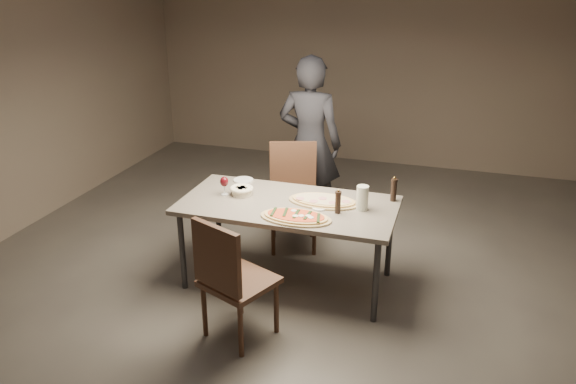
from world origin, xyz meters
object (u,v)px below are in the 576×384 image
(ham_pizza, at_px, (324,201))
(chair_far, at_px, (293,189))
(zucchini_pizza, at_px, (296,217))
(diner, at_px, (310,144))
(pepper_mill_left, at_px, (338,202))
(dining_table, at_px, (288,209))
(bread_basket, at_px, (242,190))
(chair_near, at_px, (230,275))
(carafe, at_px, (362,198))

(ham_pizza, relative_size, chair_far, 0.59)
(zucchini_pizza, relative_size, diner, 0.32)
(diner, bearing_deg, chair_far, 85.84)
(ham_pizza, xyz_separation_m, pepper_mill_left, (0.16, -0.17, 0.08))
(dining_table, bearing_deg, pepper_mill_left, -9.32)
(ham_pizza, bearing_deg, diner, 105.30)
(bread_basket, bearing_deg, dining_table, -7.45)
(chair_far, bearing_deg, diner, -113.58)
(zucchini_pizza, height_order, chair_far, chair_far)
(chair_far, relative_size, diner, 0.56)
(diner, bearing_deg, pepper_mill_left, 115.75)
(bread_basket, bearing_deg, chair_near, -73.24)
(chair_near, relative_size, chair_far, 0.97)
(ham_pizza, relative_size, carafe, 2.92)
(chair_near, bearing_deg, chair_far, 114.23)
(zucchini_pizza, relative_size, bread_basket, 2.83)
(dining_table, xyz_separation_m, chair_far, (-0.19, 0.76, -0.13))
(zucchini_pizza, relative_size, chair_far, 0.57)
(chair_near, distance_m, chair_far, 1.68)
(chair_near, bearing_deg, carafe, 74.86)
(zucchini_pizza, xyz_separation_m, diner, (-0.30, 1.48, 0.14))
(pepper_mill_left, height_order, chair_near, chair_near)
(dining_table, relative_size, bread_basket, 8.88)
(dining_table, height_order, diner, diner)
(bread_basket, xyz_separation_m, carafe, (1.05, -0.00, 0.06))
(ham_pizza, height_order, chair_far, chair_far)
(bread_basket, bearing_deg, zucchini_pizza, -29.65)
(ham_pizza, height_order, bread_basket, bread_basket)
(zucchini_pizza, distance_m, pepper_mill_left, 0.36)
(diner, bearing_deg, dining_table, 97.99)
(chair_near, relative_size, diner, 0.54)
(carafe, xyz_separation_m, chair_far, (-0.80, 0.71, -0.29))
(chair_far, bearing_deg, pepper_mill_left, 108.66)
(pepper_mill_left, relative_size, diner, 0.11)
(carafe, bearing_deg, diner, 123.34)
(zucchini_pizza, bearing_deg, pepper_mill_left, 50.78)
(zucchini_pizza, relative_size, carafe, 2.80)
(bread_basket, xyz_separation_m, diner, (0.29, 1.15, 0.11))
(pepper_mill_left, height_order, carafe, same)
(pepper_mill_left, relative_size, carafe, 1.00)
(chair_near, bearing_deg, pepper_mill_left, 78.17)
(bread_basket, height_order, carafe, carafe)
(zucchini_pizza, bearing_deg, chair_far, 122.92)
(bread_basket, height_order, pepper_mill_left, pepper_mill_left)
(zucchini_pizza, xyz_separation_m, chair_near, (-0.30, -0.64, -0.22))
(pepper_mill_left, bearing_deg, chair_near, -124.68)
(carafe, bearing_deg, chair_far, 138.47)
(chair_far, xyz_separation_m, diner, (0.04, 0.44, 0.34))
(dining_table, relative_size, zucchini_pizza, 3.14)
(ham_pizza, bearing_deg, bread_basket, 177.76)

